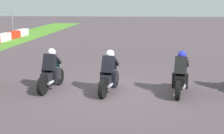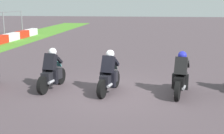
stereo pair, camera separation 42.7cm
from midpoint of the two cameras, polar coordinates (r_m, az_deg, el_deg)
ground_plane at (r=10.80m, az=1.23°, el=-4.71°), size 120.00×120.00×0.00m
rider_lane_b at (r=10.62m, az=14.04°, el=-1.88°), size 2.02×0.64×1.51m
rider_lane_c at (r=10.56m, az=0.59°, el=-1.59°), size 2.03×0.63×1.51m
rider_lane_d at (r=11.19m, az=-10.26°, el=-1.01°), size 2.04×0.60×1.51m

